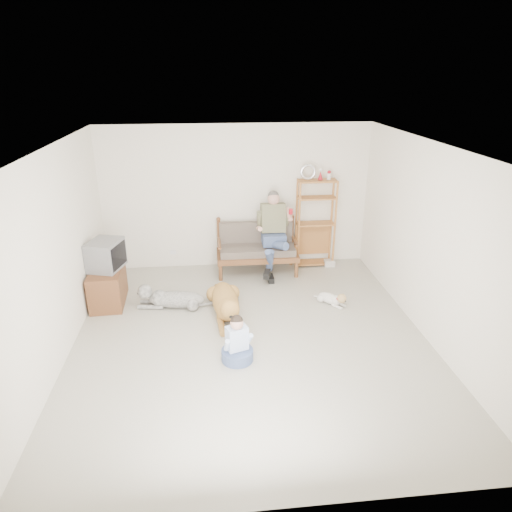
{
  "coord_description": "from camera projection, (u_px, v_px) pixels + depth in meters",
  "views": [
    {
      "loc": [
        -0.52,
        -5.57,
        3.58
      ],
      "look_at": [
        0.18,
        1.0,
        0.87
      ],
      "focal_mm": 32.0,
      "sensor_mm": 36.0,
      "label": 1
    }
  ],
  "objects": [
    {
      "name": "wall_back",
      "position": [
        237.0,
        197.0,
        8.55
      ],
      "size": [
        5.0,
        0.0,
        5.0
      ],
      "primitive_type": "plane",
      "rotation": [
        1.57,
        0.0,
        0.0
      ],
      "color": "white",
      "rests_on": "ground"
    },
    {
      "name": "loveseat",
      "position": [
        257.0,
        247.0,
        8.57
      ],
      "size": [
        1.51,
        0.71,
        0.95
      ],
      "rotation": [
        0.0,
        0.0,
        -0.01
      ],
      "color": "brown",
      "rests_on": "ground"
    },
    {
      "name": "wall_outlet",
      "position": [
        173.0,
        252.0,
        8.82
      ],
      "size": [
        0.12,
        0.02,
        0.08
      ],
      "primitive_type": "cube",
      "color": "white",
      "rests_on": "ground"
    },
    {
      "name": "floor",
      "position": [
        251.0,
        339.0,
        6.54
      ],
      "size": [
        5.5,
        5.5,
        0.0
      ],
      "primitive_type": "plane",
      "color": "beige",
      "rests_on": "ground"
    },
    {
      "name": "etagere",
      "position": [
        315.0,
        222.0,
        8.7
      ],
      "size": [
        0.75,
        0.33,
        1.99
      ],
      "color": "#C67B3E",
      "rests_on": "ground"
    },
    {
      "name": "wall_left",
      "position": [
        55.0,
        259.0,
        5.78
      ],
      "size": [
        0.0,
        5.5,
        5.5
      ],
      "primitive_type": "plane",
      "rotation": [
        1.57,
        0.0,
        1.57
      ],
      "color": "white",
      "rests_on": "ground"
    },
    {
      "name": "man",
      "position": [
        273.0,
        239.0,
        8.32
      ],
      "size": [
        0.59,
        0.84,
        1.36
      ],
      "color": "#465680",
      "rests_on": "loveseat"
    },
    {
      "name": "tv_stand",
      "position": [
        107.0,
        286.0,
        7.44
      ],
      "size": [
        0.54,
        0.92,
        0.6
      ],
      "rotation": [
        0.0,
        0.0,
        0.04
      ],
      "color": "brown",
      "rests_on": "ground"
    },
    {
      "name": "wall_right",
      "position": [
        431.0,
        244.0,
        6.27
      ],
      "size": [
        0.0,
        5.5,
        5.5
      ],
      "primitive_type": "plane",
      "rotation": [
        1.57,
        0.0,
        -1.57
      ],
      "color": "white",
      "rests_on": "ground"
    },
    {
      "name": "book_stack",
      "position": [
        329.0,
        263.0,
        8.93
      ],
      "size": [
        0.2,
        0.15,
        0.13
      ],
      "primitive_type": "cube",
      "rotation": [
        0.0,
        0.0,
        -0.05
      ],
      "color": "white",
      "rests_on": "ground"
    },
    {
      "name": "shaggy_dog",
      "position": [
        169.0,
        298.0,
        7.36
      ],
      "size": [
        1.33,
        0.42,
        0.39
      ],
      "rotation": [
        0.0,
        0.0,
        -1.7
      ],
      "color": "silver",
      "rests_on": "ground"
    },
    {
      "name": "ceiling",
      "position": [
        250.0,
        148.0,
        5.51
      ],
      "size": [
        5.5,
        5.5,
        0.0
      ],
      "primitive_type": "plane",
      "rotation": [
        3.14,
        0.0,
        0.0
      ],
      "color": "white",
      "rests_on": "ground"
    },
    {
      "name": "terrier",
      "position": [
        333.0,
        299.0,
        7.45
      ],
      "size": [
        0.47,
        0.52,
        0.24
      ],
      "rotation": [
        0.0,
        0.0,
        0.7
      ],
      "color": "silver",
      "rests_on": "ground"
    },
    {
      "name": "golden_retriever",
      "position": [
        226.0,
        303.0,
        7.1
      ],
      "size": [
        0.49,
        1.66,
        0.5
      ],
      "rotation": [
        0.0,
        0.0,
        0.07
      ],
      "color": "#C29243",
      "rests_on": "ground"
    },
    {
      "name": "wall_front",
      "position": [
        285.0,
        383.0,
        3.5
      ],
      "size": [
        5.0,
        0.0,
        5.0
      ],
      "primitive_type": "plane",
      "rotation": [
        -1.57,
        0.0,
        0.0
      ],
      "color": "white",
      "rests_on": "ground"
    },
    {
      "name": "crt_tv",
      "position": [
        106.0,
        255.0,
        7.28
      ],
      "size": [
        0.59,
        0.67,
        0.47
      ],
      "rotation": [
        0.0,
        0.0,
        -0.28
      ],
      "color": "slate",
      "rests_on": "tv_stand"
    },
    {
      "name": "child",
      "position": [
        237.0,
        344.0,
        5.98
      ],
      "size": [
        0.42,
        0.42,
        0.67
      ],
      "rotation": [
        0.0,
        0.0,
        0.34
      ],
      "color": "#465680",
      "rests_on": "ground"
    }
  ]
}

